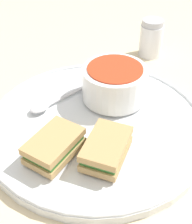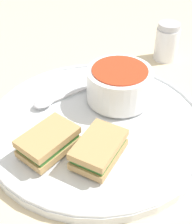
{
  "view_description": "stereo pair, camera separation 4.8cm",
  "coord_description": "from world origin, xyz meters",
  "px_view_note": "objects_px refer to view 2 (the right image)",
  "views": [
    {
      "loc": [
        0.07,
        0.37,
        0.34
      ],
      "look_at": [
        0.0,
        0.0,
        0.03
      ],
      "focal_mm": 50.0,
      "sensor_mm": 36.0,
      "label": 1
    },
    {
      "loc": [
        0.02,
        0.37,
        0.34
      ],
      "look_at": [
        0.0,
        0.0,
        0.03
      ],
      "focal_mm": 50.0,
      "sensor_mm": 36.0,
      "label": 2
    }
  ],
  "objects_px": {
    "sandwich_half_far": "(102,149)",
    "salt_shaker": "(167,42)",
    "spoon": "(48,101)",
    "sandwich_half_near": "(48,142)",
    "soup_bowl": "(119,84)"
  },
  "relations": [
    {
      "from": "spoon",
      "to": "salt_shaker",
      "type": "xyz_separation_m",
      "value": [
        -0.24,
        -0.17,
        0.02
      ]
    },
    {
      "from": "soup_bowl",
      "to": "sandwich_half_near",
      "type": "xyz_separation_m",
      "value": [
        0.11,
        0.12,
        -0.01
      ]
    },
    {
      "from": "spoon",
      "to": "sandwich_half_far",
      "type": "relative_size",
      "value": 1.13
    },
    {
      "from": "soup_bowl",
      "to": "salt_shaker",
      "type": "distance_m",
      "value": 0.2
    },
    {
      "from": "salt_shaker",
      "to": "sandwich_half_near",
      "type": "bearing_deg",
      "value": 50.58
    },
    {
      "from": "spoon",
      "to": "salt_shaker",
      "type": "distance_m",
      "value": 0.3
    },
    {
      "from": "soup_bowl",
      "to": "salt_shaker",
      "type": "xyz_separation_m",
      "value": [
        -0.12,
        -0.16,
        -0.01
      ]
    },
    {
      "from": "spoon",
      "to": "sandwich_half_near",
      "type": "height_order",
      "value": "sandwich_half_near"
    },
    {
      "from": "spoon",
      "to": "sandwich_half_near",
      "type": "xyz_separation_m",
      "value": [
        -0.01,
        0.11,
        0.01
      ]
    },
    {
      "from": "soup_bowl",
      "to": "sandwich_half_near",
      "type": "relative_size",
      "value": 1.15
    },
    {
      "from": "soup_bowl",
      "to": "sandwich_half_far",
      "type": "xyz_separation_m",
      "value": [
        0.04,
        0.13,
        -0.01
      ]
    },
    {
      "from": "sandwich_half_far",
      "to": "salt_shaker",
      "type": "distance_m",
      "value": 0.34
    },
    {
      "from": "soup_bowl",
      "to": "salt_shaker",
      "type": "height_order",
      "value": "salt_shaker"
    },
    {
      "from": "spoon",
      "to": "salt_shaker",
      "type": "bearing_deg",
      "value": -175.72
    },
    {
      "from": "sandwich_half_near",
      "to": "sandwich_half_far",
      "type": "distance_m",
      "value": 0.08
    }
  ]
}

